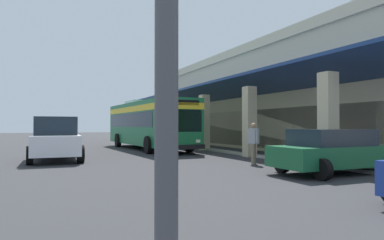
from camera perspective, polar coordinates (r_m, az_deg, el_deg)
ground at (r=27.31m, az=10.38°, el=-4.25°), size 120.00×120.00×0.00m
curb_strip at (r=24.71m, az=-0.16°, el=-4.48°), size 37.38×0.50×0.12m
plaza_building at (r=29.99m, az=16.89°, el=2.88°), size 31.45×17.34×7.11m
transit_bus at (r=23.26m, az=-7.32°, el=-0.27°), size 11.30×3.11×3.34m
parked_suv_white at (r=16.91m, az=-21.74°, el=-2.81°), size 4.88×2.35×1.97m
parked_sedan_green at (r=12.25m, az=22.70°, el=-4.78°), size 2.46×4.41×1.47m
pedestrian at (r=14.32m, az=10.22°, el=-3.44°), size 0.68×0.32×1.70m
potted_palm at (r=32.63m, az=-4.62°, el=-2.33°), size 1.72×1.78×2.98m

